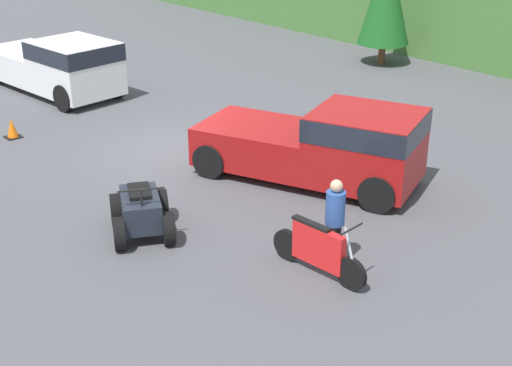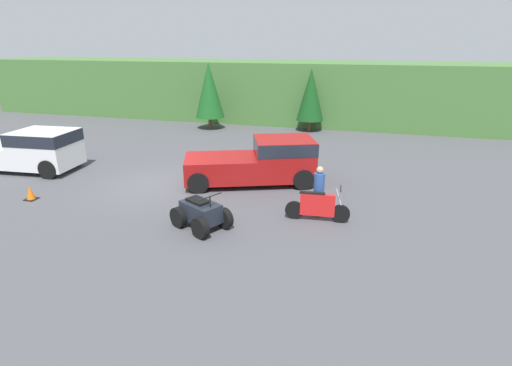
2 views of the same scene
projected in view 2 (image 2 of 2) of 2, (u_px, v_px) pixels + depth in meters
name	position (u px, v px, depth m)	size (l,w,h in m)	color
ground_plane	(157.00, 185.00, 16.71)	(80.00, 80.00, 0.00)	#4C4C51
hillside_backdrop	(259.00, 90.00, 30.49)	(44.00, 6.00, 4.28)	#477538
tree_left	(209.00, 90.00, 26.63)	(1.93, 1.93, 4.40)	brown
tree_mid_left	(311.00, 95.00, 25.99)	(1.78, 1.78, 4.05)	brown
pickup_truck_red	(262.00, 160.00, 16.65)	(5.72, 3.90, 1.88)	maroon
pickup_truck_second	(27.00, 149.00, 18.34)	(5.85, 2.66, 1.88)	white
dirt_bike	(317.00, 207.00, 13.23)	(2.15, 0.60, 1.21)	black
quad_atv	(201.00, 214.00, 12.74)	(2.14, 1.89, 1.22)	black
rider_person	(319.00, 189.00, 13.49)	(0.44, 0.44, 1.76)	black
traffic_cone	(30.00, 193.00, 15.09)	(0.42, 0.42, 0.55)	black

